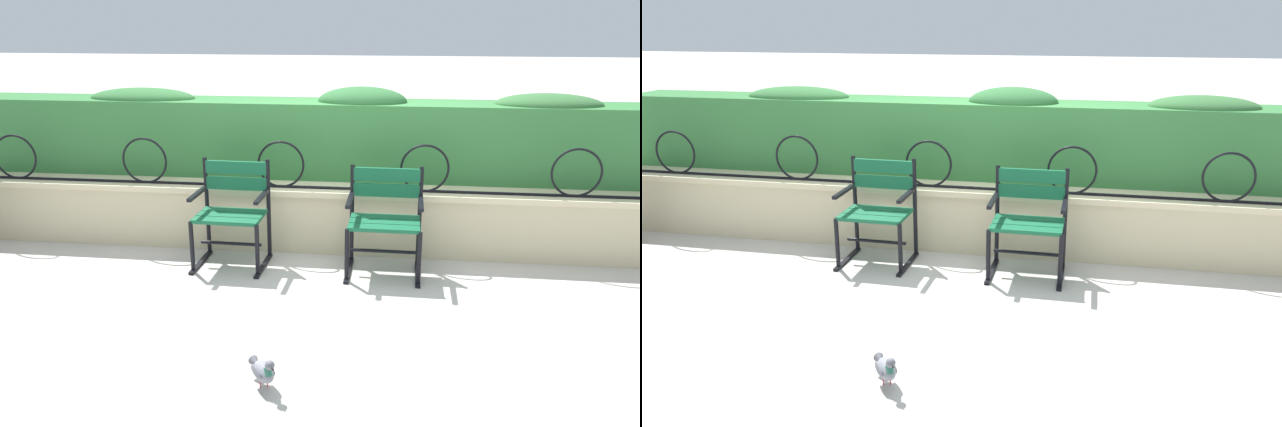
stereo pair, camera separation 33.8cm
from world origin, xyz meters
TOP-DOWN VIEW (x-y plane):
  - ground_plane at (0.00, 0.00)m, footprint 60.00×60.00m
  - stone_wall at (0.00, 0.80)m, footprint 7.33×0.41m
  - iron_arch_fence at (-0.35, 0.72)m, footprint 6.79×0.02m
  - hedge_row at (0.01, 1.25)m, footprint 7.18×0.55m
  - park_chair_left at (-0.78, 0.35)m, footprint 0.60×0.54m
  - park_chair_right at (0.50, 0.33)m, footprint 0.61×0.53m
  - pigeon_near_chairs at (-0.13, -1.49)m, footprint 0.21×0.26m

SIDE VIEW (x-z plane):
  - ground_plane at x=0.00m, z-range 0.00..0.00m
  - pigeon_near_chairs at x=-0.13m, z-range 0.00..0.22m
  - stone_wall at x=0.00m, z-range 0.00..0.58m
  - park_chair_right at x=0.50m, z-range 0.03..0.89m
  - park_chair_left at x=-0.78m, z-range 0.03..0.91m
  - iron_arch_fence at x=-0.35m, z-range 0.54..0.96m
  - hedge_row at x=0.01m, z-range 0.54..1.38m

